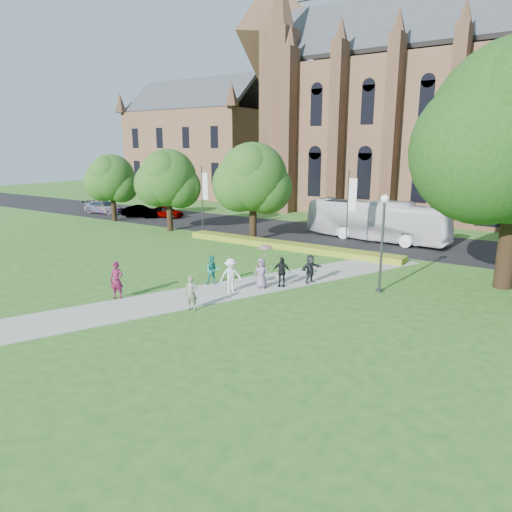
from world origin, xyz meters
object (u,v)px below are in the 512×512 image
Objects in this scene: car_0 at (166,212)px; tour_coach at (376,221)px; streetlamp at (383,232)px; pedestrian_0 at (117,280)px; car_2 at (104,207)px; car_1 at (140,211)px.

tour_coach is at bearing -100.42° from car_0.
tour_coach is at bearing 109.87° from streetlamp.
car_0 is 2.01× the size of pedestrian_0.
tour_coach is 2.35× the size of car_2.
pedestrian_0 is (26.15, -20.18, 0.25)m from car_2.
pedestrian_0 reaches higher than car_1.
streetlamp is 33.25m from car_1.
tour_coach is 26.22m from car_1.
pedestrian_0 is (17.63, -21.76, 0.32)m from car_0.
car_0 is 28.01m from pedestrian_0.
car_2 is (-6.00, -0.09, 0.07)m from car_1.
car_2 reaches higher than car_1.
car_0 is 0.96× the size of car_1.
car_1 is at bearing 159.34° from streetlamp.
streetlamp reaches higher than car_2.
streetlamp is 0.44× the size of tour_coach.
car_1 reaches higher than car_0.
car_2 is at bearing 89.37° from car_0.
car_2 reaches higher than car_0.
tour_coach reaches higher than car_0.
car_0 is (-28.50, 13.19, -2.62)m from streetlamp.
car_1 is (-26.13, -1.81, -0.99)m from tour_coach.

